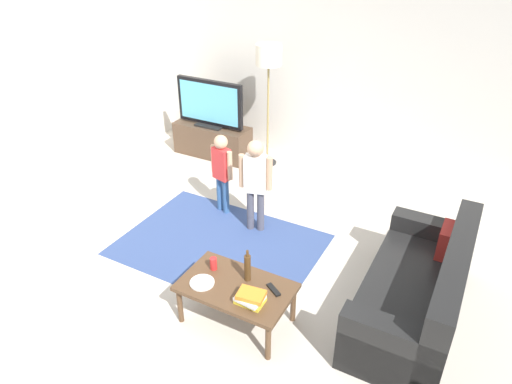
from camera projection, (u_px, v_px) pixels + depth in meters
name	position (u px, v px, depth m)	size (l,w,h in m)	color
ground	(229.00, 270.00, 4.95)	(7.80, 7.80, 0.00)	beige
wall_back	(337.00, 74.00, 6.56)	(6.00, 0.12, 2.70)	silver
wall_left	(9.00, 103.00, 5.51)	(0.12, 6.00, 2.70)	silver
area_rug	(220.00, 244.00, 5.33)	(2.20, 1.60, 0.01)	#33477A
tv_stand	(213.00, 141.00, 7.28)	(1.20, 0.44, 0.50)	#4C3828
tv	(210.00, 104.00, 6.96)	(1.10, 0.28, 0.71)	black
couch	(421.00, 294.00, 4.21)	(0.80, 1.80, 0.86)	black
floor_lamp	(269.00, 62.00, 6.37)	(0.36, 0.36, 1.78)	#262626
child_near_tv	(222.00, 167.00, 5.66)	(0.34, 0.18, 1.04)	#33598C
child_center	(256.00, 178.00, 5.27)	(0.38, 0.20, 1.15)	#4C4C59
coffee_table	(236.00, 290.00, 4.14)	(1.00, 0.60, 0.42)	#513823
book_stack	(250.00, 298.00, 3.91)	(0.25, 0.20, 0.10)	yellow
bottle	(248.00, 267.00, 4.12)	(0.06, 0.06, 0.32)	#4C3319
tv_remote	(274.00, 290.00, 4.05)	(0.17, 0.05, 0.02)	black
soda_can	(213.00, 264.00, 4.29)	(0.07, 0.07, 0.12)	red
plate	(202.00, 283.00, 4.14)	(0.22, 0.22, 0.02)	white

